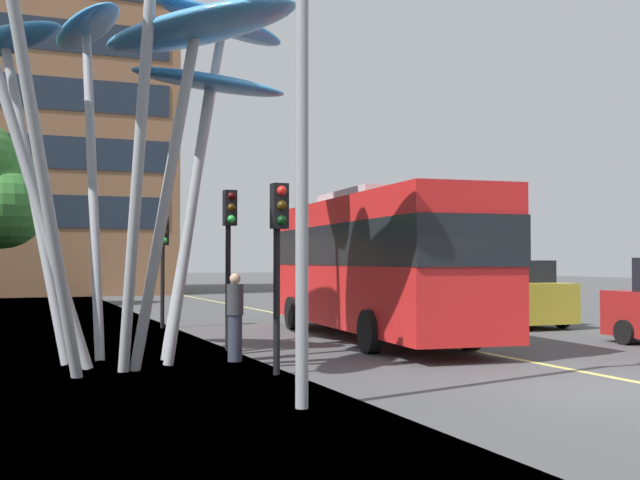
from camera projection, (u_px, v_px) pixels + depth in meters
name	position (u px, v px, depth m)	size (l,w,h in m)	color
ground	(571.00, 397.00, 12.08)	(120.00, 240.00, 0.10)	#4C4C4F
red_bus	(373.00, 258.00, 20.56)	(3.33, 11.17, 3.82)	red
leaf_sculpture	(123.00, 32.00, 15.25)	(9.09, 9.53, 8.19)	#9EA0A5
traffic_light_kerb_near	(279.00, 236.00, 14.07)	(0.28, 0.42, 3.39)	black
traffic_light_kerb_far	(229.00, 234.00, 17.94)	(0.28, 0.42, 3.61)	black
traffic_light_island_mid	(163.00, 248.00, 23.84)	(0.28, 0.42, 3.28)	black
car_parked_far	(509.00, 295.00, 24.80)	(2.09, 4.34, 2.03)	gold
street_lamp	(324.00, 60.00, 11.14)	(1.52, 0.44, 7.59)	gray
pedestrian	(235.00, 317.00, 15.99)	(0.34, 0.34, 1.77)	#2D3342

